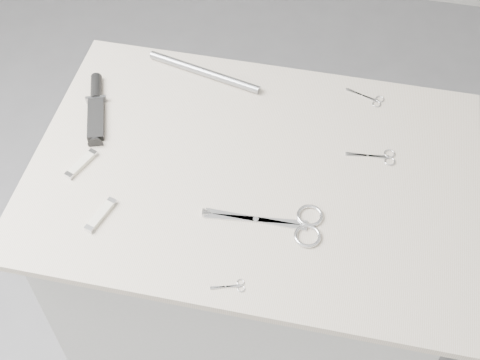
% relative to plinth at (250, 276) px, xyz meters
% --- Properties ---
extents(ground, '(4.00, 4.00, 0.01)m').
position_rel_plinth_xyz_m(ground, '(0.00, 0.00, -0.46)').
color(ground, gray).
rests_on(ground, ground).
extents(plinth, '(0.90, 0.60, 0.90)m').
position_rel_plinth_xyz_m(plinth, '(0.00, 0.00, 0.00)').
color(plinth, '#B8B8B6').
rests_on(plinth, ground).
extents(display_board, '(1.00, 0.70, 0.02)m').
position_rel_plinth_xyz_m(display_board, '(0.00, 0.00, 0.46)').
color(display_board, beige).
rests_on(display_board, plinth).
extents(large_shears, '(0.25, 0.11, 0.01)m').
position_rel_plinth_xyz_m(large_shears, '(0.10, -0.13, 0.47)').
color(large_shears, silver).
rests_on(large_shears, display_board).
extents(embroidery_scissors_a, '(0.11, 0.05, 0.00)m').
position_rel_plinth_xyz_m(embroidery_scissors_a, '(0.27, 0.10, 0.47)').
color(embroidery_scissors_a, silver).
rests_on(embroidery_scissors_a, display_board).
extents(embroidery_scissors_b, '(0.10, 0.05, 0.00)m').
position_rel_plinth_xyz_m(embroidery_scissors_b, '(0.24, 0.28, 0.47)').
color(embroidery_scissors_b, silver).
rests_on(embroidery_scissors_b, display_board).
extents(tiny_scissors, '(0.07, 0.04, 0.00)m').
position_rel_plinth_xyz_m(tiny_scissors, '(0.02, -0.30, 0.47)').
color(tiny_scissors, silver).
rests_on(tiny_scissors, display_board).
extents(sheathed_knife, '(0.10, 0.21, 0.03)m').
position_rel_plinth_xyz_m(sheathed_knife, '(-0.41, 0.12, 0.48)').
color(sheathed_knife, black).
rests_on(sheathed_knife, display_board).
extents(pocket_knife_a, '(0.05, 0.09, 0.01)m').
position_rel_plinth_xyz_m(pocket_knife_a, '(-0.38, -0.07, 0.48)').
color(pocket_knife_a, beige).
rests_on(pocket_knife_a, display_board).
extents(pocket_knife_b, '(0.05, 0.09, 0.01)m').
position_rel_plinth_xyz_m(pocket_knife_b, '(-0.29, -0.19, 0.48)').
color(pocket_knife_b, beige).
rests_on(pocket_knife_b, display_board).
extents(metal_rail, '(0.30, 0.09, 0.02)m').
position_rel_plinth_xyz_m(metal_rail, '(-0.18, 0.28, 0.48)').
color(metal_rail, gray).
rests_on(metal_rail, display_board).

